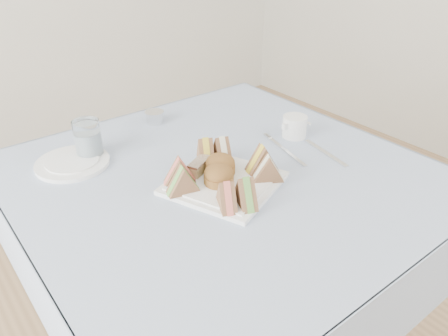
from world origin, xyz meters
TOP-DOWN VIEW (x-y plane):
  - table at (0.00, 0.00)m, footprint 0.90×0.90m
  - tablecloth at (0.00, 0.00)m, footprint 1.02×1.02m
  - serving_plate at (-0.03, -0.05)m, footprint 0.33×0.33m
  - sandwich_fl_a at (-0.10, -0.14)m, footprint 0.06×0.08m
  - sandwich_fl_b at (-0.06, -0.16)m, footprint 0.06×0.09m
  - sandwich_fr_a at (0.07, -0.07)m, footprint 0.09×0.06m
  - sandwich_fr_b at (0.06, -0.11)m, footprint 0.09×0.07m
  - sandwich_bl_a at (-0.14, -0.03)m, footprint 0.09×0.06m
  - sandwich_bl_b at (-0.12, 0.01)m, footprint 0.09×0.07m
  - sandwich_br_a at (0.03, 0.04)m, footprint 0.06×0.09m
  - sandwich_br_b at (-0.01, 0.06)m, footprint 0.07×0.09m
  - scone_left at (-0.05, -0.05)m, footprint 0.10×0.10m
  - scone_right at (-0.02, -0.01)m, footprint 0.11×0.11m
  - pastry_slice at (-0.06, 0.02)m, footprint 0.08×0.06m
  - side_plate at (-0.30, 0.29)m, footprint 0.21×0.21m
  - water_glass at (-0.24, 0.30)m, footprint 0.09×0.09m
  - tea_strainer at (0.02, 0.39)m, footprint 0.07×0.07m
  - knife at (0.30, -0.10)m, footprint 0.05×0.18m
  - fork at (0.22, -0.02)m, footprint 0.05×0.19m
  - creamer_jug at (0.31, 0.04)m, footprint 0.07×0.07m

SIDE VIEW (x-z plane):
  - table at x=0.00m, z-range 0.00..0.74m
  - tablecloth at x=0.00m, z-range 0.74..0.75m
  - knife at x=0.30m, z-range 0.75..0.75m
  - fork at x=0.22m, z-range 0.75..0.75m
  - side_plate at x=-0.30m, z-range 0.75..0.76m
  - serving_plate at x=-0.03m, z-range 0.75..0.76m
  - tea_strainer at x=0.02m, z-range 0.75..0.78m
  - pastry_slice at x=-0.06m, z-range 0.76..0.79m
  - creamer_jug at x=0.31m, z-range 0.75..0.81m
  - scone_left at x=-0.05m, z-range 0.76..0.81m
  - scone_right at x=-0.02m, z-range 0.76..0.81m
  - sandwich_fl_a at x=-0.10m, z-range 0.76..0.83m
  - sandwich_bl_b at x=-0.12m, z-range 0.76..0.83m
  - sandwich_fr_b at x=0.06m, z-range 0.76..0.83m
  - sandwich_bl_a at x=-0.14m, z-range 0.76..0.83m
  - sandwich_br_a at x=0.03m, z-range 0.76..0.83m
  - sandwich_fl_b at x=-0.06m, z-range 0.76..0.83m
  - sandwich_br_b at x=-0.01m, z-range 0.76..0.83m
  - sandwich_fr_a at x=0.07m, z-range 0.76..0.83m
  - water_glass at x=-0.24m, z-range 0.75..0.85m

